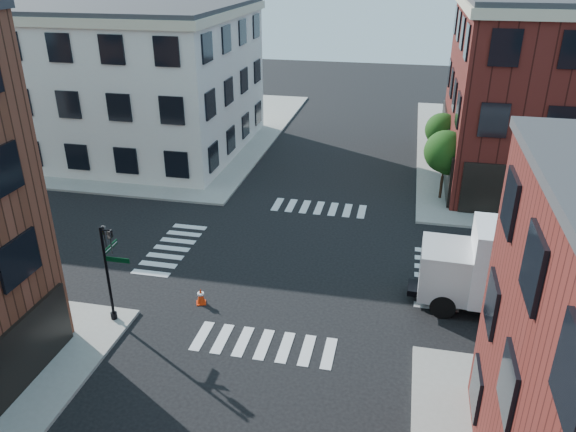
% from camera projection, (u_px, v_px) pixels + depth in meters
% --- Properties ---
extents(ground, '(120.00, 120.00, 0.00)m').
position_uv_depth(ground, '(297.00, 262.00, 29.29)').
color(ground, black).
rests_on(ground, ground).
extents(sidewalk_nw, '(30.00, 30.00, 0.15)m').
position_uv_depth(sidewalk_nw, '(119.00, 127.00, 51.86)').
color(sidewalk_nw, gray).
rests_on(sidewalk_nw, ground).
extents(building_nw, '(22.00, 16.00, 11.00)m').
position_uv_depth(building_nw, '(104.00, 79.00, 44.75)').
color(building_nw, silver).
rests_on(building_nw, ground).
extents(tree_near, '(2.69, 2.69, 4.49)m').
position_uv_depth(tree_near, '(446.00, 154.00, 35.33)').
color(tree_near, black).
rests_on(tree_near, ground).
extents(tree_far, '(2.43, 2.43, 4.07)m').
position_uv_depth(tree_far, '(443.00, 132.00, 40.77)').
color(tree_far, black).
rests_on(tree_far, ground).
extents(signal_pole, '(1.29, 1.24, 4.60)m').
position_uv_depth(signal_pole, '(109.00, 263.00, 23.46)').
color(signal_pole, black).
rests_on(signal_pole, ground).
extents(box_truck, '(9.15, 3.03, 4.10)m').
position_uv_depth(box_truck, '(530.00, 271.00, 24.27)').
color(box_truck, white).
rests_on(box_truck, ground).
extents(traffic_cone, '(0.56, 0.56, 0.80)m').
position_uv_depth(traffic_cone, '(201.00, 296.00, 25.68)').
color(traffic_cone, red).
rests_on(traffic_cone, ground).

